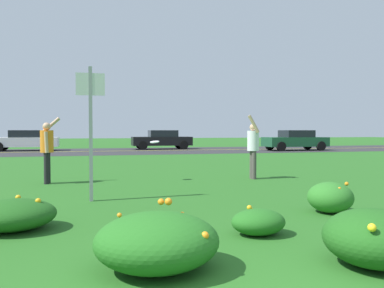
{
  "coord_description": "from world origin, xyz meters",
  "views": [
    {
      "loc": [
        -1.15,
        -2.01,
        1.41
      ],
      "look_at": [
        1.05,
        6.5,
        1.11
      ],
      "focal_mm": 36.62,
      "sensor_mm": 36.0,
      "label": 1
    }
  ],
  "objects_px": {
    "sign_post_near_path": "(91,120)",
    "frisbee_white": "(155,142)",
    "car_white_center_right": "(25,140)",
    "person_thrower_orange_shirt": "(47,147)",
    "person_catcher_white_shirt": "(253,146)",
    "car_dark_green_leftmost": "(295,140)",
    "car_black_center_left": "(162,140)"
  },
  "relations": [
    {
      "from": "frisbee_white",
      "to": "car_dark_green_leftmost",
      "type": "distance_m",
      "value": 19.17
    },
    {
      "from": "frisbee_white",
      "to": "car_black_center_left",
      "type": "xyz_separation_m",
      "value": [
        3.55,
        18.8,
        -0.36
      ]
    },
    {
      "from": "person_thrower_orange_shirt",
      "to": "sign_post_near_path",
      "type": "bearing_deg",
      "value": -69.19
    },
    {
      "from": "frisbee_white",
      "to": "car_white_center_right",
      "type": "height_order",
      "value": "car_white_center_right"
    },
    {
      "from": "sign_post_near_path",
      "to": "car_white_center_right",
      "type": "bearing_deg",
      "value": 101.77
    },
    {
      "from": "person_catcher_white_shirt",
      "to": "car_black_center_left",
      "type": "bearing_deg",
      "value": 87.96
    },
    {
      "from": "sign_post_near_path",
      "to": "person_catcher_white_shirt",
      "type": "distance_m",
      "value": 5.31
    },
    {
      "from": "car_white_center_right",
      "to": "person_catcher_white_shirt",
      "type": "bearing_deg",
      "value": -64.45
    },
    {
      "from": "person_thrower_orange_shirt",
      "to": "car_dark_green_leftmost",
      "type": "bearing_deg",
      "value": 43.0
    },
    {
      "from": "car_black_center_left",
      "to": "car_white_center_right",
      "type": "height_order",
      "value": "same"
    },
    {
      "from": "sign_post_near_path",
      "to": "car_dark_green_leftmost",
      "type": "bearing_deg",
      "value": 50.56
    },
    {
      "from": "car_white_center_right",
      "to": "person_thrower_orange_shirt",
      "type": "bearing_deg",
      "value": -79.75
    },
    {
      "from": "person_catcher_white_shirt",
      "to": "car_black_center_left",
      "type": "xyz_separation_m",
      "value": [
        0.68,
        19.04,
        -0.23
      ]
    },
    {
      "from": "sign_post_near_path",
      "to": "frisbee_white",
      "type": "relative_size",
      "value": 10.21
    },
    {
      "from": "person_catcher_white_shirt",
      "to": "car_white_center_right",
      "type": "relative_size",
      "value": 0.42
    },
    {
      "from": "person_thrower_orange_shirt",
      "to": "person_catcher_white_shirt",
      "type": "bearing_deg",
      "value": -4.05
    },
    {
      "from": "sign_post_near_path",
      "to": "person_thrower_orange_shirt",
      "type": "relative_size",
      "value": 1.5
    },
    {
      "from": "car_white_center_right",
      "to": "frisbee_white",
      "type": "bearing_deg",
      "value": -71.66
    },
    {
      "from": "car_dark_green_leftmost",
      "to": "car_black_center_left",
      "type": "xyz_separation_m",
      "value": [
        -8.98,
        4.29,
        0.0
      ]
    },
    {
      "from": "sign_post_near_path",
      "to": "car_dark_green_leftmost",
      "type": "height_order",
      "value": "sign_post_near_path"
    },
    {
      "from": "sign_post_near_path",
      "to": "frisbee_white",
      "type": "height_order",
      "value": "sign_post_near_path"
    },
    {
      "from": "person_thrower_orange_shirt",
      "to": "person_catcher_white_shirt",
      "type": "height_order",
      "value": "person_catcher_white_shirt"
    },
    {
      "from": "sign_post_near_path",
      "to": "car_black_center_left",
      "type": "bearing_deg",
      "value": 76.28
    },
    {
      "from": "car_dark_green_leftmost",
      "to": "car_white_center_right",
      "type": "bearing_deg",
      "value": 167.13
    },
    {
      "from": "sign_post_near_path",
      "to": "car_dark_green_leftmost",
      "type": "xyz_separation_m",
      "value": [
        14.25,
        17.33,
        -0.88
      ]
    },
    {
      "from": "frisbee_white",
      "to": "car_white_center_right",
      "type": "relative_size",
      "value": 0.06
    },
    {
      "from": "sign_post_near_path",
      "to": "car_dark_green_leftmost",
      "type": "distance_m",
      "value": 22.46
    },
    {
      "from": "sign_post_near_path",
      "to": "frisbee_white",
      "type": "bearing_deg",
      "value": 58.4
    },
    {
      "from": "person_thrower_orange_shirt",
      "to": "frisbee_white",
      "type": "bearing_deg",
      "value": -3.35
    },
    {
      "from": "sign_post_near_path",
      "to": "frisbee_white",
      "type": "distance_m",
      "value": 3.34
    },
    {
      "from": "sign_post_near_path",
      "to": "car_dark_green_leftmost",
      "type": "relative_size",
      "value": 0.6
    },
    {
      "from": "frisbee_white",
      "to": "car_white_center_right",
      "type": "xyz_separation_m",
      "value": [
        -6.23,
        18.8,
        -0.36
      ]
    }
  ]
}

